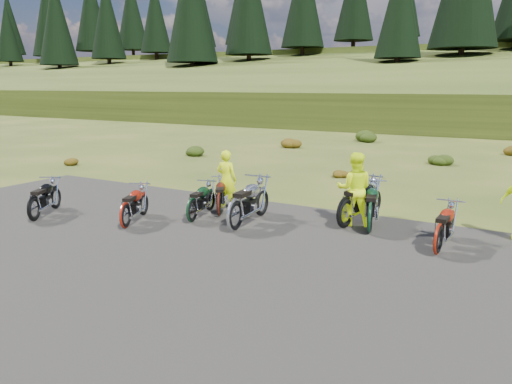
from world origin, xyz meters
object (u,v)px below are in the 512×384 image
Objects in this scene: motorcycle_3 at (235,232)px; motorcycle_7 at (369,234)px; motorcycle_0 at (35,222)px; person_middle at (226,180)px.

motorcycle_3 is 3.32m from motorcycle_7.
motorcycle_0 is 0.84× the size of motorcycle_3.
person_middle is at bearing 33.81° from motorcycle_3.
motorcycle_0 is at bearing 97.95° from motorcycle_7.
person_middle is at bearing 70.38° from motorcycle_7.
motorcycle_0 is 8.80m from motorcycle_7.
motorcycle_3 is 1.08× the size of motorcycle_7.
person_middle is (-1.49, 1.89, 0.86)m from motorcycle_3.
motorcycle_7 is at bearing -94.59° from motorcycle_0.
motorcycle_3 reaches higher than motorcycle_7.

